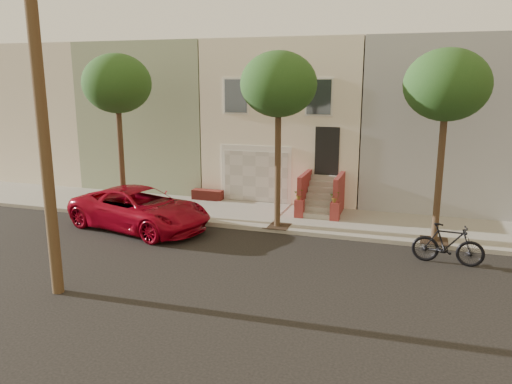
% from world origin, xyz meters
% --- Properties ---
extents(ground, '(90.00, 90.00, 0.00)m').
position_xyz_m(ground, '(0.00, 0.00, 0.00)').
color(ground, black).
rests_on(ground, ground).
extents(sidewalk, '(40.00, 3.70, 0.15)m').
position_xyz_m(sidewalk, '(0.00, 5.35, 0.07)').
color(sidewalk, gray).
rests_on(sidewalk, ground).
extents(house_row, '(33.10, 11.70, 7.00)m').
position_xyz_m(house_row, '(0.00, 11.19, 3.64)').
color(house_row, beige).
rests_on(house_row, sidewalk).
extents(tree_left, '(2.70, 2.57, 6.30)m').
position_xyz_m(tree_left, '(-5.50, 3.90, 5.26)').
color(tree_left, '#2D2116').
rests_on(tree_left, sidewalk).
extents(tree_mid, '(2.70, 2.57, 6.30)m').
position_xyz_m(tree_mid, '(1.00, 3.90, 5.26)').
color(tree_mid, '#2D2116').
rests_on(tree_mid, sidewalk).
extents(tree_right, '(2.70, 2.57, 6.30)m').
position_xyz_m(tree_right, '(6.50, 3.90, 5.26)').
color(tree_right, '#2D2116').
rests_on(tree_right, sidewalk).
extents(pickup_truck, '(5.98, 3.77, 1.54)m').
position_xyz_m(pickup_truck, '(-3.90, 2.48, 0.77)').
color(pickup_truck, maroon).
rests_on(pickup_truck, ground).
extents(motorcycle, '(2.13, 0.75, 1.25)m').
position_xyz_m(motorcycle, '(6.83, 2.16, 0.63)').
color(motorcycle, black).
rests_on(motorcycle, ground).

